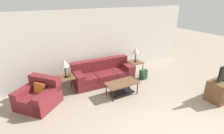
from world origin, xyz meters
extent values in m
cube|color=silver|center=(0.00, 4.72, 1.30)|extent=(8.72, 0.06, 2.60)
cube|color=maroon|center=(0.00, 4.06, 0.11)|extent=(2.26, 1.01, 0.22)
cube|color=maroon|center=(-0.74, 4.09, 0.32)|extent=(0.77, 0.83, 0.20)
cube|color=maroon|center=(0.00, 4.04, 0.32)|extent=(0.77, 0.83, 0.20)
cube|color=maroon|center=(0.73, 4.00, 0.32)|extent=(0.77, 0.83, 0.20)
cube|color=maroon|center=(0.02, 4.37, 0.62)|extent=(2.22, 0.40, 0.40)
cube|color=maroon|center=(-0.97, 4.13, 0.29)|extent=(0.34, 0.88, 0.58)
cube|color=maroon|center=(0.96, 4.00, 0.29)|extent=(0.34, 0.88, 0.58)
cube|color=maroon|center=(-2.37, 3.67, 0.20)|extent=(1.42, 1.42, 0.40)
cube|color=maroon|center=(-2.09, 3.91, 0.60)|extent=(0.85, 0.94, 0.40)
cube|color=maroon|center=(-2.61, 3.96, 0.28)|extent=(0.93, 0.85, 0.56)
cube|color=maroon|center=(-2.13, 3.38, 0.28)|extent=(0.93, 0.85, 0.56)
cube|color=orange|center=(-2.27, 3.75, 0.50)|extent=(0.36, 0.38, 0.36)
cube|color=brown|center=(0.09, 2.97, 0.43)|extent=(1.05, 0.55, 0.04)
cylinder|color=black|center=(-0.37, 2.75, 0.21)|extent=(0.03, 0.03, 0.41)
cylinder|color=black|center=(0.56, 2.75, 0.21)|extent=(0.03, 0.03, 0.41)
cylinder|color=black|center=(-0.37, 3.18, 0.21)|extent=(0.03, 0.03, 0.41)
cylinder|color=black|center=(0.56, 3.18, 0.21)|extent=(0.03, 0.03, 0.41)
cube|color=black|center=(0.09, 2.97, 0.08)|extent=(0.79, 0.38, 0.02)
cube|color=brown|center=(-1.41, 4.02, 0.55)|extent=(0.51, 0.54, 0.03)
cylinder|color=black|center=(-1.62, 3.79, 0.27)|extent=(0.03, 0.03, 0.54)
cylinder|color=black|center=(-1.20, 3.79, 0.27)|extent=(0.03, 0.03, 0.54)
cylinder|color=black|center=(-1.62, 4.25, 0.27)|extent=(0.03, 0.03, 0.54)
cylinder|color=black|center=(-1.20, 4.25, 0.27)|extent=(0.03, 0.03, 0.54)
cube|color=brown|center=(1.41, 4.02, 0.55)|extent=(0.51, 0.54, 0.03)
cylinder|color=black|center=(1.19, 3.79, 0.27)|extent=(0.03, 0.03, 0.54)
cylinder|color=black|center=(1.62, 3.79, 0.27)|extent=(0.03, 0.03, 0.54)
cylinder|color=black|center=(1.19, 4.25, 0.27)|extent=(0.03, 0.03, 0.54)
cylinder|color=black|center=(1.62, 4.25, 0.27)|extent=(0.03, 0.03, 0.54)
cylinder|color=black|center=(-1.41, 4.02, 0.58)|extent=(0.14, 0.14, 0.02)
cylinder|color=black|center=(-1.41, 4.02, 0.76)|extent=(0.04, 0.04, 0.35)
cone|color=beige|center=(-1.41, 4.02, 1.05)|extent=(0.27, 0.27, 0.22)
cylinder|color=black|center=(1.41, 4.02, 0.58)|extent=(0.14, 0.14, 0.02)
cylinder|color=black|center=(1.41, 4.02, 0.76)|extent=(0.04, 0.04, 0.35)
cone|color=beige|center=(1.41, 4.02, 1.05)|extent=(0.27, 0.27, 0.22)
cube|color=#23472D|center=(1.47, 3.55, 0.19)|extent=(0.28, 0.16, 0.38)
cube|color=#23472D|center=(1.47, 3.45, 0.11)|extent=(0.21, 0.05, 0.15)
cylinder|color=#23472D|center=(1.39, 3.65, 0.21)|extent=(0.02, 0.02, 0.28)
cylinder|color=#23472D|center=(1.54, 3.65, 0.21)|extent=(0.02, 0.02, 0.28)
cube|color=#4C3828|center=(-1.31, 3.94, 0.63)|extent=(0.10, 0.04, 0.13)
camera|label=1|loc=(-2.68, -1.19, 3.04)|focal=28.00mm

